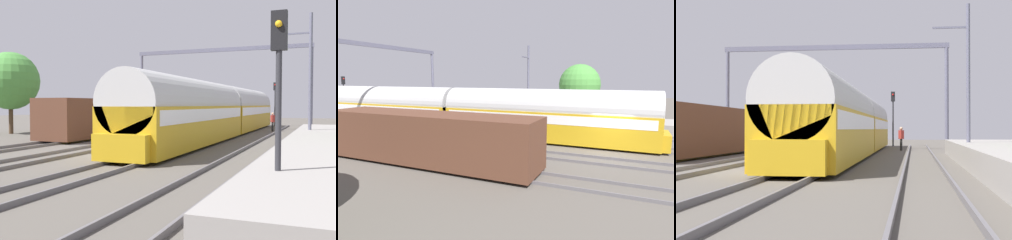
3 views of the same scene
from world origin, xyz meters
TOP-DOWN VIEW (x-y plane):
  - ground at (0.00, 0.00)m, footprint 120.00×120.00m
  - track_far_west at (-6.27, 0.00)m, footprint 1.52×60.00m
  - track_west at (-2.09, 0.00)m, footprint 1.52×60.00m
  - track_east at (2.09, 0.00)m, footprint 1.52×60.00m
  - track_far_east at (6.27, 0.00)m, footprint 1.52×60.00m
  - passenger_train at (2.09, 13.12)m, footprint 2.93×32.85m
  - freight_car at (-6.27, 9.27)m, footprint 2.80×13.00m
  - person_crossing at (4.97, 20.24)m, footprint 0.42×0.47m
  - railway_signal_near at (8.67, -7.71)m, footprint 0.36×0.30m
  - railway_signal_far at (4.01, 29.67)m, footprint 0.36×0.30m
  - catenary_gantry at (0.00, 20.20)m, footprint 16.94×0.28m
  - catenary_pole_east_mid at (8.62, 8.61)m, footprint 1.90×0.20m
  - tree_west_background at (-15.02, 8.92)m, footprint 4.81×4.81m

SIDE VIEW (x-z plane):
  - ground at x=0.00m, z-range 0.00..0.00m
  - track_far_west at x=-6.27m, z-range 0.00..0.16m
  - track_west at x=-2.09m, z-range 0.00..0.16m
  - track_east at x=2.09m, z-range 0.00..0.16m
  - track_far_east at x=6.27m, z-range 0.00..0.16m
  - person_crossing at x=4.97m, z-range 0.16..1.89m
  - freight_car at x=-6.27m, z-range 0.12..2.82m
  - passenger_train at x=2.09m, z-range 0.06..3.88m
  - railway_signal_near at x=8.67m, z-range 0.67..5.25m
  - railway_signal_far at x=4.01m, z-range 0.71..5.70m
  - catenary_pole_east_mid at x=8.62m, z-range 0.15..8.15m
  - tree_west_background at x=-15.02m, z-range 1.01..7.85m
  - catenary_gantry at x=0.00m, z-range 2.00..9.86m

